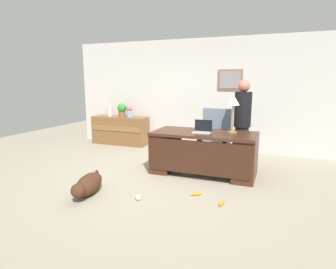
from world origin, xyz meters
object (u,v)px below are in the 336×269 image
at_px(dog_toy_ball, 138,197).
at_px(person_standing, 242,123).
at_px(armchair, 215,138).
at_px(desk_lamp, 233,103).
at_px(dog_toy_bone, 197,194).
at_px(laptop, 203,130).
at_px(credenza, 120,130).
at_px(vase_with_flowers, 129,110).
at_px(dog_lying, 88,185).
at_px(desk, 203,151).
at_px(vase_empty, 110,111).
at_px(dog_toy_plush, 222,203).
at_px(potted_plant, 122,109).

bearing_deg(dog_toy_ball, person_standing, 61.79).
xyz_separation_m(armchair, desk_lamp, (0.47, -0.75, 0.82)).
bearing_deg(dog_toy_bone, laptop, 100.84).
height_order(credenza, armchair, armchair).
bearing_deg(vase_with_flowers, armchair, -16.71).
distance_m(credenza, desk_lamp, 3.66).
distance_m(laptop, vase_with_flowers, 2.94).
relative_size(dog_lying, laptop, 2.75).
distance_m(laptop, dog_toy_ball, 1.77).
bearing_deg(dog_lying, desk, 49.66).
distance_m(credenza, laptop, 3.22).
xyz_separation_m(vase_empty, dog_toy_plush, (3.64, -2.87, -0.86)).
bearing_deg(dog_toy_bone, armchair, 94.86).
height_order(vase_with_flowers, dog_toy_plush, vase_with_flowers).
relative_size(dog_toy_bone, dog_toy_plush, 0.92).
height_order(vase_with_flowers, vase_empty, vase_with_flowers).
xyz_separation_m(credenza, dog_lying, (1.38, -3.25, -0.22)).
bearing_deg(desk, vase_with_flowers, 145.89).
height_order(potted_plant, dog_toy_ball, potted_plant).
distance_m(armchair, vase_empty, 3.17).
xyz_separation_m(potted_plant, dog_toy_bone, (2.84, -2.69, -0.92)).
relative_size(desk, person_standing, 1.09).
height_order(dog_lying, potted_plant, potted_plant).
bearing_deg(dog_toy_ball, dog_toy_bone, 32.95).
height_order(desk_lamp, dog_toy_plush, desk_lamp).
bearing_deg(desk, dog_lying, -130.34).
distance_m(armchair, laptop, 1.00).
distance_m(vase_with_flowers, vase_empty, 0.61).
xyz_separation_m(laptop, desk_lamp, (0.50, 0.19, 0.48)).
relative_size(person_standing, vase_with_flowers, 5.12).
bearing_deg(dog_toy_plush, credenza, 139.23).
bearing_deg(dog_toy_ball, dog_toy_plush, 14.41).
relative_size(armchair, dog_toy_ball, 12.92).
bearing_deg(dog_lying, credenza, 112.93).
height_order(desk, armchair, armchair).
distance_m(laptop, dog_toy_bone, 1.31).
distance_m(desk, desk_lamp, 1.03).
relative_size(desk, dog_lying, 2.12).
distance_m(desk_lamp, potted_plant, 3.50).
relative_size(dog_lying, dog_toy_plush, 4.50).
bearing_deg(potted_plant, desk, -31.79).
height_order(desk, credenza, desk).
distance_m(armchair, person_standing, 0.76).
relative_size(dog_lying, dog_toy_bone, 4.91).
bearing_deg(credenza, person_standing, -16.97).
xyz_separation_m(potted_plant, dog_toy_ball, (2.10, -3.17, -0.90)).
height_order(person_standing, vase_with_flowers, person_standing).
relative_size(desk, credenza, 1.23).
bearing_deg(dog_lying, dog_toy_plush, 11.13).
relative_size(vase_with_flowers, dog_toy_plush, 1.71).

